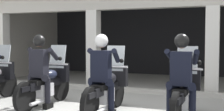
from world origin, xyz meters
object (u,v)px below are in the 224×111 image
(police_officer_left, at_px, (40,65))
(motorcycle_center, at_px, (107,88))
(police_officer_center, at_px, (102,68))
(motorcycle_right, at_px, (184,92))
(motorcycle_left, at_px, (47,83))
(police_officer_right, at_px, (181,70))

(police_officer_left, xyz_separation_m, motorcycle_center, (1.52, 0.15, -0.44))
(police_officer_center, height_order, motorcycle_right, police_officer_center)
(motorcycle_center, bearing_deg, motorcycle_left, 170.94)
(motorcycle_center, bearing_deg, motorcycle_right, -1.98)
(motorcycle_center, height_order, police_officer_right, police_officer_right)
(motorcycle_right, xyz_separation_m, police_officer_right, (-0.00, -0.28, 0.44))
(motorcycle_left, relative_size, police_officer_right, 1.29)
(motorcycle_left, height_order, police_officer_right, police_officer_right)
(police_officer_center, bearing_deg, police_officer_left, 170.94)
(police_officer_left, bearing_deg, police_officer_center, -5.29)
(motorcycle_right, bearing_deg, motorcycle_center, -179.14)
(motorcycle_left, height_order, police_officer_center, police_officer_center)
(police_officer_left, height_order, motorcycle_center, police_officer_left)
(motorcycle_right, bearing_deg, motorcycle_left, 177.31)
(police_officer_left, distance_m, motorcycle_center, 1.58)
(motorcycle_center, distance_m, police_officer_right, 1.59)
(police_officer_left, bearing_deg, police_officer_right, -1.75)
(motorcycle_left, relative_size, police_officer_center, 1.29)
(motorcycle_center, xyz_separation_m, police_officer_center, (-0.00, -0.28, 0.44))
(police_officer_right, bearing_deg, motorcycle_right, 88.73)
(police_officer_left, relative_size, police_officer_center, 1.00)
(motorcycle_center, height_order, police_officer_center, police_officer_center)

